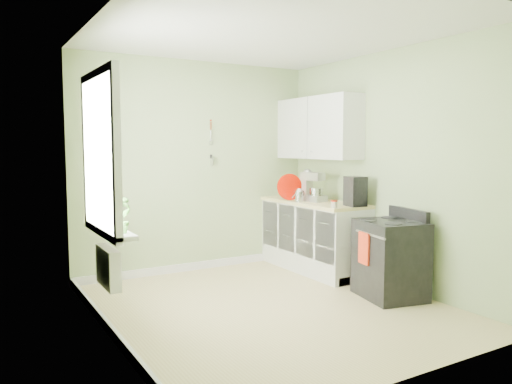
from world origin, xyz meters
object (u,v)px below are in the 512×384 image
stand_mixer (312,188)px  coffee_maker (355,192)px  stove (390,259)px  kettle (299,195)px

stand_mixer → coffee_maker: 0.68m
stove → stand_mixer: stand_mixer is taller
stand_mixer → kettle: bearing=174.4°
stove → kettle: kettle is taller
coffee_maker → kettle: bearing=114.6°
coffee_maker → stove: bearing=-97.5°
stand_mixer → coffee_maker: stand_mixer is taller
stand_mixer → kettle: stand_mixer is taller
coffee_maker → stand_mixer: bearing=100.0°
stove → coffee_maker: size_ratio=2.69×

